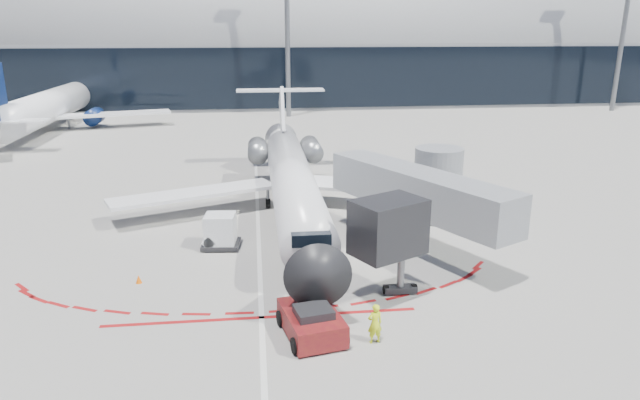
{
  "coord_description": "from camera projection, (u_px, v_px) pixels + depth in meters",
  "views": [
    {
      "loc": [
        -0.05,
        -34.46,
        12.45
      ],
      "look_at": [
        3.67,
        -2.6,
        2.67
      ],
      "focal_mm": 32.0,
      "sensor_mm": 36.0,
      "label": 1
    }
  ],
  "objects": [
    {
      "name": "safety_cone_right",
      "position": [
        321.0,
        296.0,
        26.88
      ],
      "size": [
        0.4,
        0.4,
        0.55
      ],
      "primitive_type": "cone",
      "color": "#FF6405",
      "rests_on": "ground"
    },
    {
      "name": "safety_cone_left",
      "position": [
        139.0,
        279.0,
        28.81
      ],
      "size": [
        0.31,
        0.31,
        0.43
      ],
      "primitive_type": "cone",
      "color": "#FF6405",
      "rests_on": "ground"
    },
    {
      "name": "uld_container",
      "position": [
        220.0,
        231.0,
        33.26
      ],
      "size": [
        2.32,
        2.03,
        2.02
      ],
      "rotation": [
        0.0,
        0.0,
        -0.1
      ],
      "color": "black",
      "rests_on": "ground"
    },
    {
      "name": "light_mast_east",
      "position": [
        624.0,
        26.0,
        84.43
      ],
      "size": [
        0.7,
        0.7,
        25.0
      ],
      "primitive_type": "cylinder",
      "color": "slate",
      "rests_on": "ground"
    },
    {
      "name": "ramp_worker",
      "position": [
        375.0,
        324.0,
        23.19
      ],
      "size": [
        0.7,
        0.53,
        1.73
      ],
      "primitive_type": "imported",
      "rotation": [
        0.0,
        0.0,
        3.34
      ],
      "color": "#E7FF1A",
      "rests_on": "ground"
    },
    {
      "name": "jet_bridge",
      "position": [
        423.0,
        193.0,
        33.72
      ],
      "size": [
        10.03,
        15.2,
        4.9
      ],
      "color": "#979A9F",
      "rests_on": "ground"
    },
    {
      "name": "bg_airliner_1",
      "position": [
        48.0,
        84.0,
        71.42
      ],
      "size": [
        34.65,
        36.69,
        11.21
      ],
      "primitive_type": null,
      "color": "white",
      "rests_on": "ground"
    },
    {
      "name": "regional_jet",
      "position": [
        291.0,
        178.0,
        38.93
      ],
      "size": [
        24.84,
        30.63,
        7.67
      ],
      "color": "white",
      "rests_on": "ground"
    },
    {
      "name": "light_mast_centre",
      "position": [
        287.0,
        26.0,
        78.89
      ],
      "size": [
        0.7,
        0.7,
        25.0
      ],
      "primitive_type": "cylinder",
      "color": "slate",
      "rests_on": "ground"
    },
    {
      "name": "terminal_building",
      "position": [
        252.0,
        51.0,
        95.62
      ],
      "size": [
        150.0,
        24.15,
        24.0
      ],
      "color": "gray",
      "rests_on": "ground"
    },
    {
      "name": "pushback_tug",
      "position": [
        312.0,
        322.0,
        23.83
      ],
      "size": [
        2.88,
        5.54,
        1.41
      ],
      "rotation": [
        0.0,
        0.0,
        0.2
      ],
      "color": "#5D0D16",
      "rests_on": "ground"
    },
    {
      "name": "apron_stop_bar",
      "position": [
        262.0,
        317.0,
        25.44
      ],
      "size": [
        14.0,
        0.25,
        0.01
      ],
      "primitive_type": "cube",
      "color": "maroon",
      "rests_on": "ground"
    },
    {
      "name": "apron_centerline",
      "position": [
        258.0,
        220.0,
        38.27
      ],
      "size": [
        0.25,
        40.0,
        0.01
      ],
      "primitive_type": "cube",
      "color": "silver",
      "rests_on": "ground"
    },
    {
      "name": "ground",
      "position": [
        258.0,
        230.0,
        36.37
      ],
      "size": [
        260.0,
        260.0,
        0.0
      ],
      "primitive_type": "plane",
      "color": "gray",
      "rests_on": "ground"
    }
  ]
}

